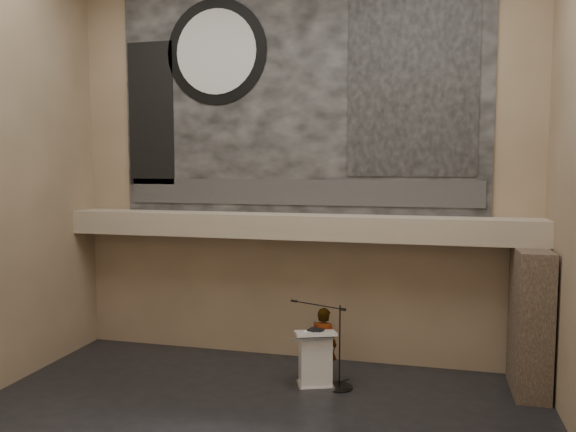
# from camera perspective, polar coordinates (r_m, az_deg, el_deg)

# --- Properties ---
(wall_back) EXTENTS (10.00, 0.02, 8.50)m
(wall_back) POSITION_cam_1_polar(r_m,az_deg,el_deg) (12.15, 0.92, 5.27)
(wall_back) COLOR #79674C
(wall_back) RESTS_ON floor
(wall_front) EXTENTS (10.00, 0.02, 8.50)m
(wall_front) POSITION_cam_1_polar(r_m,az_deg,el_deg) (4.72, -21.89, 5.12)
(wall_front) COLOR #79674C
(wall_front) RESTS_ON floor
(soffit) EXTENTS (10.00, 0.80, 0.50)m
(soffit) POSITION_cam_1_polar(r_m,az_deg,el_deg) (11.82, 0.47, -1.04)
(soffit) COLOR gray
(soffit) RESTS_ON wall_back
(sprinkler_left) EXTENTS (0.04, 0.04, 0.06)m
(sprinkler_left) POSITION_cam_1_polar(r_m,az_deg,el_deg) (12.28, -6.86, -2.16)
(sprinkler_left) COLOR #B2893D
(sprinkler_left) RESTS_ON soffit
(sprinkler_right) EXTENTS (0.04, 0.04, 0.06)m
(sprinkler_right) POSITION_cam_1_polar(r_m,az_deg,el_deg) (11.51, 9.65, -2.68)
(sprinkler_right) COLOR #B2893D
(sprinkler_right) RESTS_ON soffit
(banner) EXTENTS (8.00, 0.05, 5.00)m
(banner) POSITION_cam_1_polar(r_m,az_deg,el_deg) (12.21, 0.90, 12.09)
(banner) COLOR black
(banner) RESTS_ON wall_back
(banner_text_strip) EXTENTS (7.76, 0.02, 0.55)m
(banner_text_strip) POSITION_cam_1_polar(r_m,az_deg,el_deg) (12.09, 0.84, 2.42)
(banner_text_strip) COLOR #2D2D2D
(banner_text_strip) RESTS_ON banner
(banner_clock_rim) EXTENTS (2.30, 0.02, 2.30)m
(banner_clock_rim) POSITION_cam_1_polar(r_m,az_deg,el_deg) (12.85, -7.30, 16.21)
(banner_clock_rim) COLOR black
(banner_clock_rim) RESTS_ON banner
(banner_clock_face) EXTENTS (1.84, 0.02, 1.84)m
(banner_clock_face) POSITION_cam_1_polar(r_m,az_deg,el_deg) (12.84, -7.33, 16.23)
(banner_clock_face) COLOR silver
(banner_clock_face) RESTS_ON banner
(banner_building_print) EXTENTS (2.60, 0.02, 3.60)m
(banner_building_print) POSITION_cam_1_polar(r_m,az_deg,el_deg) (11.87, 12.50, 12.66)
(banner_building_print) COLOR black
(banner_building_print) RESTS_ON banner
(banner_brick_print) EXTENTS (1.10, 0.02, 3.20)m
(banner_brick_print) POSITION_cam_1_polar(r_m,az_deg,el_deg) (13.33, -13.75, 10.06)
(banner_brick_print) COLOR black
(banner_brick_print) RESTS_ON banner
(stone_pier) EXTENTS (0.60, 1.40, 2.70)m
(stone_pier) POSITION_cam_1_polar(r_m,az_deg,el_deg) (11.50, 23.38, -9.75)
(stone_pier) COLOR #3D2F25
(stone_pier) RESTS_ON floor
(lectern) EXTENTS (0.89, 0.76, 1.14)m
(lectern) POSITION_cam_1_polar(r_m,az_deg,el_deg) (11.00, 2.79, -14.36)
(lectern) COLOR silver
(lectern) RESTS_ON floor
(binder) EXTENTS (0.31, 0.27, 0.04)m
(binder) POSITION_cam_1_polar(r_m,az_deg,el_deg) (10.85, 2.85, -11.50)
(binder) COLOR black
(binder) RESTS_ON lectern
(papers) EXTENTS (0.30, 0.34, 0.00)m
(papers) POSITION_cam_1_polar(r_m,az_deg,el_deg) (10.84, 2.41, -11.59)
(papers) COLOR silver
(papers) RESTS_ON lectern
(speaker_person) EXTENTS (0.60, 0.45, 1.47)m
(speaker_person) POSITION_cam_1_polar(r_m,az_deg,el_deg) (11.28, 3.65, -12.88)
(speaker_person) COLOR white
(speaker_person) RESTS_ON floor
(mic_stand) EXTENTS (1.30, 0.68, 1.60)m
(mic_stand) POSITION_cam_1_polar(r_m,az_deg,el_deg) (11.15, 5.08, -15.82)
(mic_stand) COLOR black
(mic_stand) RESTS_ON floor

